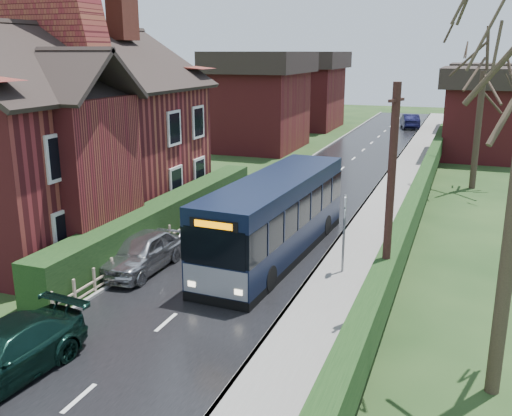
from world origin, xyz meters
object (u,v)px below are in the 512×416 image
at_px(telegraph_pole, 390,203).
at_px(bus_stop_sign, 344,223).
at_px(car_green, 0,356).
at_px(brick_house, 59,129).
at_px(bus, 275,218).
at_px(car_silver, 143,252).

bearing_deg(telegraph_pole, bus_stop_sign, 141.55).
xyz_separation_m(car_green, telegraph_pole, (7.97, 6.72, 2.78)).
bearing_deg(brick_house, bus, -1.96).
height_order(brick_house, car_green, brick_house).
distance_m(bus, car_silver, 5.07).
height_order(brick_house, car_silver, brick_house).
distance_m(brick_house, telegraph_pole, 15.12).
distance_m(brick_house, bus, 10.30).
bearing_deg(car_green, telegraph_pole, 45.59).
xyz_separation_m(brick_house, bus_stop_sign, (12.73, -1.38, -2.47)).
height_order(brick_house, bus_stop_sign, brick_house).
height_order(brick_house, bus, brick_house).
bearing_deg(brick_house, telegraph_pole, -15.57).
height_order(car_green, telegraph_pole, telegraph_pole).
relative_size(bus, bus_stop_sign, 3.52).
bearing_deg(telegraph_pole, car_silver, -166.73).
distance_m(bus, bus_stop_sign, 3.05).
xyz_separation_m(bus, telegraph_pole, (4.64, -3.71, 1.93)).
relative_size(car_silver, car_green, 0.88).
xyz_separation_m(bus, car_green, (-3.32, -10.44, -0.86)).
xyz_separation_m(car_green, bus_stop_sign, (6.17, 9.40, 1.25)).
height_order(car_silver, telegraph_pole, telegraph_pole).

